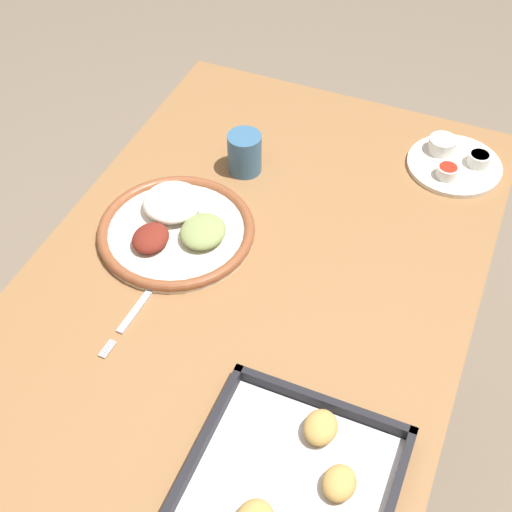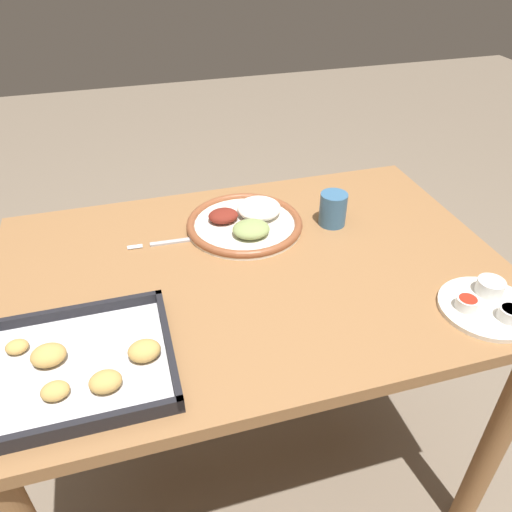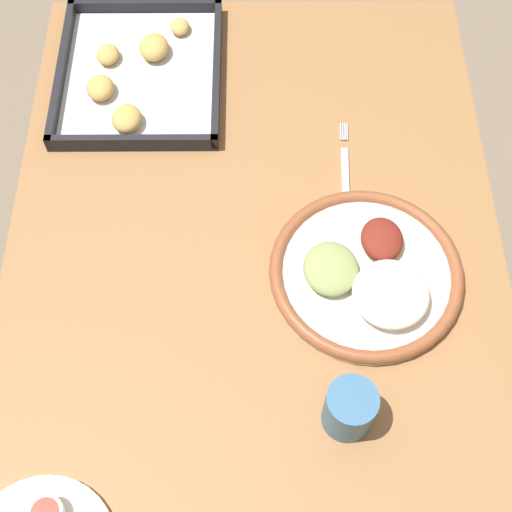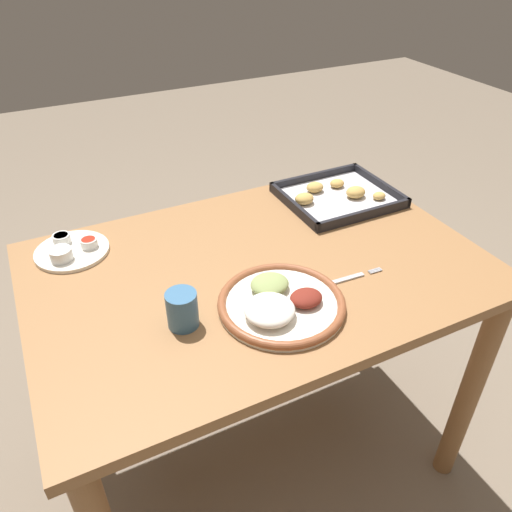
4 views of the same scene
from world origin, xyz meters
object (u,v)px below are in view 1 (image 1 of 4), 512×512
at_px(saucer_plate, 454,161).
at_px(baking_tray, 287,498).
at_px(dinner_plate, 176,227).
at_px(drinking_cup, 245,153).
at_px(fork, 137,308).

distance_m(saucer_plate, baking_tray, 0.79).
bearing_deg(dinner_plate, drinking_cup, 168.08).
relative_size(saucer_plate, drinking_cup, 2.25).
relative_size(dinner_plate, saucer_plate, 1.53).
relative_size(dinner_plate, fork, 1.48).
distance_m(fork, baking_tray, 0.41).
xyz_separation_m(dinner_plate, saucer_plate, (-0.38, 0.43, -0.00)).
bearing_deg(drinking_cup, baking_tray, 27.98).
bearing_deg(dinner_plate, baking_tray, 42.77).
xyz_separation_m(fork, baking_tray, (0.21, 0.35, 0.01)).
xyz_separation_m(saucer_plate, drinking_cup, (0.17, -0.38, 0.03)).
relative_size(fork, saucer_plate, 1.03).
height_order(dinner_plate, fork, dinner_plate).
distance_m(dinner_plate, baking_tray, 0.54).
height_order(fork, baking_tray, baking_tray).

